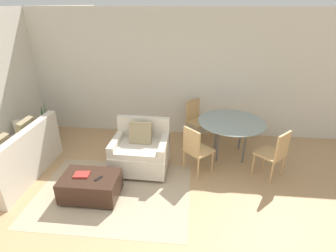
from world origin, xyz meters
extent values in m
plane|color=tan|center=(0.00, 0.00, 0.00)|extent=(20.00, 20.00, 0.00)
cube|color=beige|center=(0.00, 3.35, 1.38)|extent=(12.00, 0.06, 2.75)
cube|color=tan|center=(-0.60, 0.98, 0.00)|extent=(2.46, 1.80, 0.00)
cube|color=beige|center=(-0.60, 0.44, 0.00)|extent=(2.41, 0.06, 0.00)
cube|color=beige|center=(-0.60, 0.80, 0.00)|extent=(2.41, 0.06, 0.00)
cube|color=beige|center=(-0.60, 1.17, 0.00)|extent=(2.41, 0.06, 0.00)
cube|color=beige|center=(-0.60, 1.53, 0.00)|extent=(2.41, 0.06, 0.00)
cube|color=beige|center=(-2.49, 1.30, 0.22)|extent=(0.91, 1.76, 0.43)
cube|color=beige|center=(-2.10, 1.30, 0.67)|extent=(0.14, 1.76, 0.47)
cube|color=beige|center=(-2.49, 2.12, 0.56)|extent=(0.83, 0.12, 0.26)
cube|color=#8E7F5B|center=(-2.39, 1.69, 0.71)|extent=(0.19, 0.40, 0.41)
cube|color=beige|center=(-0.28, 1.71, 0.24)|extent=(1.00, 0.86, 0.36)
cube|color=beige|center=(-0.28, 1.67, 0.47)|extent=(0.76, 0.73, 0.10)
cube|color=beige|center=(-0.27, 2.06, 0.66)|extent=(0.98, 0.15, 0.48)
cube|color=beige|center=(-0.71, 1.72, 0.52)|extent=(0.14, 0.77, 0.20)
cube|color=beige|center=(0.15, 1.70, 0.52)|extent=(0.14, 0.77, 0.20)
cylinder|color=brown|center=(-0.70, 1.38, 0.03)|extent=(0.05, 0.05, 0.06)
cylinder|color=brown|center=(0.12, 1.36, 0.03)|extent=(0.05, 0.05, 0.06)
cylinder|color=brown|center=(-0.68, 2.06, 0.03)|extent=(0.05, 0.05, 0.06)
cylinder|color=brown|center=(0.14, 2.03, 0.03)|extent=(0.05, 0.05, 0.06)
cube|color=#8E7F5B|center=(-0.28, 1.81, 0.70)|extent=(0.40, 0.23, 0.40)
cube|color=#382319|center=(-0.91, 0.86, 0.22)|extent=(0.88, 0.58, 0.35)
cylinder|color=black|center=(-1.30, 0.62, 0.02)|extent=(0.04, 0.04, 0.04)
cylinder|color=black|center=(-0.52, 0.62, 0.02)|extent=(0.04, 0.04, 0.04)
cylinder|color=black|center=(-1.30, 1.10, 0.02)|extent=(0.04, 0.04, 0.04)
cylinder|color=black|center=(-0.52, 1.10, 0.02)|extent=(0.04, 0.04, 0.04)
cube|color=#B72D28|center=(-1.04, 0.88, 0.40)|extent=(0.24, 0.19, 0.03)
cube|color=black|center=(-0.75, 0.82, 0.40)|extent=(0.11, 0.14, 0.01)
cylinder|color=#333338|center=(-2.53, 2.59, 0.12)|extent=(0.32, 0.32, 0.24)
cylinder|color=black|center=(-2.53, 2.59, 0.23)|extent=(0.30, 0.30, 0.02)
cone|color=#286033|center=(-2.47, 2.59, 0.58)|extent=(0.04, 0.10, 0.68)
cone|color=#286033|center=(-2.46, 2.64, 0.49)|extent=(0.08, 0.10, 0.50)
cone|color=#286033|center=(-2.52, 2.63, 0.49)|extent=(0.10, 0.05, 0.49)
cone|color=#286033|center=(-2.54, 2.62, 0.58)|extent=(0.09, 0.07, 0.68)
cone|color=#286033|center=(-2.60, 2.62, 0.55)|extent=(0.06, 0.08, 0.62)
cone|color=#286033|center=(-2.59, 2.58, 0.53)|extent=(0.06, 0.12, 0.59)
cone|color=#286033|center=(-2.55, 2.54, 0.54)|extent=(0.08, 0.06, 0.60)
cone|color=#286033|center=(-2.50, 2.51, 0.51)|extent=(0.08, 0.06, 0.53)
cone|color=#286033|center=(-2.46, 2.53, 0.50)|extent=(0.08, 0.08, 0.53)
cylinder|color=#8C9E99|center=(1.38, 2.37, 0.74)|extent=(1.28, 1.28, 0.01)
cylinder|color=#59595B|center=(1.13, 2.12, 0.37)|extent=(0.04, 0.04, 0.74)
cylinder|color=#59595B|center=(1.63, 2.12, 0.37)|extent=(0.04, 0.04, 0.74)
cylinder|color=#59595B|center=(1.13, 2.62, 0.37)|extent=(0.04, 0.04, 0.74)
cylinder|color=#59595B|center=(1.63, 2.62, 0.37)|extent=(0.04, 0.04, 0.74)
cube|color=tan|center=(0.77, 1.75, 0.43)|extent=(0.59, 0.59, 0.03)
cube|color=tan|center=(0.63, 1.62, 0.68)|extent=(0.29, 0.29, 0.45)
cylinder|color=tan|center=(1.02, 1.75, 0.21)|extent=(0.03, 0.03, 0.42)
cylinder|color=tan|center=(0.77, 2.01, 0.21)|extent=(0.03, 0.03, 0.42)
cylinder|color=tan|center=(0.77, 1.50, 0.21)|extent=(0.03, 0.03, 0.42)
cylinder|color=tan|center=(0.51, 1.75, 0.21)|extent=(0.03, 0.03, 0.42)
cube|color=tan|center=(2.00, 1.75, 0.43)|extent=(0.59, 0.59, 0.03)
cube|color=tan|center=(2.13, 1.62, 0.68)|extent=(0.29, 0.29, 0.45)
cylinder|color=tan|center=(2.00, 2.01, 0.21)|extent=(0.03, 0.03, 0.42)
cylinder|color=tan|center=(1.74, 1.75, 0.21)|extent=(0.03, 0.03, 0.42)
cylinder|color=tan|center=(2.25, 1.75, 0.21)|extent=(0.03, 0.03, 0.42)
cylinder|color=tan|center=(2.00, 1.50, 0.21)|extent=(0.03, 0.03, 0.42)
cube|color=tan|center=(0.77, 2.98, 0.43)|extent=(0.59, 0.59, 0.03)
cube|color=tan|center=(0.63, 3.12, 0.68)|extent=(0.29, 0.29, 0.45)
cylinder|color=tan|center=(0.77, 2.73, 0.21)|extent=(0.03, 0.03, 0.42)
cylinder|color=tan|center=(1.02, 2.98, 0.21)|extent=(0.03, 0.03, 0.42)
cylinder|color=tan|center=(0.51, 2.98, 0.21)|extent=(0.03, 0.03, 0.42)
cylinder|color=tan|center=(0.77, 3.24, 0.21)|extent=(0.03, 0.03, 0.42)
camera|label=1|loc=(0.62, -2.30, 2.80)|focal=28.00mm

